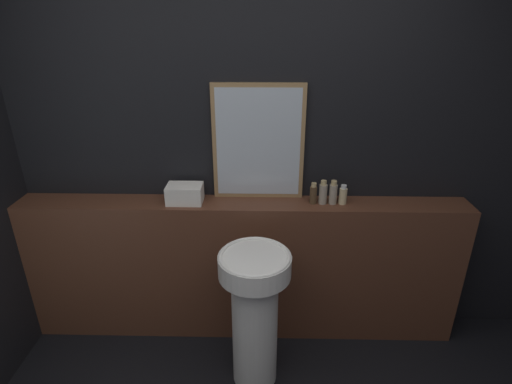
{
  "coord_description": "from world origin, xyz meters",
  "views": [
    {
      "loc": [
        0.14,
        -0.82,
        2.07
      ],
      "look_at": [
        0.09,
        1.34,
        1.12
      ],
      "focal_mm": 28.0,
      "sensor_mm": 36.0,
      "label": 1
    }
  ],
  "objects_px": {
    "body_wash_bottle": "(343,195)",
    "pedestal_sink": "(255,310)",
    "conditioner_bottle": "(323,193)",
    "towel_stack": "(185,194)",
    "mirror": "(258,143)",
    "lotion_bottle": "(333,193)",
    "shampoo_bottle": "(313,194)"
  },
  "relations": [
    {
      "from": "towel_stack",
      "to": "body_wash_bottle",
      "type": "relative_size",
      "value": 1.76
    },
    {
      "from": "conditioner_bottle",
      "to": "towel_stack",
      "type": "bearing_deg",
      "value": 180.0
    },
    {
      "from": "shampoo_bottle",
      "to": "conditioner_bottle",
      "type": "bearing_deg",
      "value": 0.0
    },
    {
      "from": "towel_stack",
      "to": "shampoo_bottle",
      "type": "relative_size",
      "value": 1.61
    },
    {
      "from": "mirror",
      "to": "conditioner_bottle",
      "type": "xyz_separation_m",
      "value": [
        0.4,
        -0.1,
        -0.29
      ]
    },
    {
      "from": "shampoo_bottle",
      "to": "conditioner_bottle",
      "type": "xyz_separation_m",
      "value": [
        0.06,
        0.0,
        0.01
      ]
    },
    {
      "from": "mirror",
      "to": "shampoo_bottle",
      "type": "bearing_deg",
      "value": -15.67
    },
    {
      "from": "pedestal_sink",
      "to": "mirror",
      "type": "relative_size",
      "value": 1.24
    },
    {
      "from": "shampoo_bottle",
      "to": "conditioner_bottle",
      "type": "distance_m",
      "value": 0.06
    },
    {
      "from": "mirror",
      "to": "body_wash_bottle",
      "type": "distance_m",
      "value": 0.62
    },
    {
      "from": "mirror",
      "to": "pedestal_sink",
      "type": "bearing_deg",
      "value": -91.02
    },
    {
      "from": "mirror",
      "to": "towel_stack",
      "type": "height_order",
      "value": "mirror"
    },
    {
      "from": "towel_stack",
      "to": "lotion_bottle",
      "type": "distance_m",
      "value": 0.93
    },
    {
      "from": "towel_stack",
      "to": "lotion_bottle",
      "type": "bearing_deg",
      "value": 0.0
    },
    {
      "from": "towel_stack",
      "to": "lotion_bottle",
      "type": "relative_size",
      "value": 1.44
    },
    {
      "from": "body_wash_bottle",
      "to": "conditioner_bottle",
      "type": "bearing_deg",
      "value": 180.0
    },
    {
      "from": "pedestal_sink",
      "to": "towel_stack",
      "type": "bearing_deg",
      "value": 135.56
    },
    {
      "from": "pedestal_sink",
      "to": "conditioner_bottle",
      "type": "xyz_separation_m",
      "value": [
        0.41,
        0.44,
        0.55
      ]
    },
    {
      "from": "towel_stack",
      "to": "body_wash_bottle",
      "type": "xyz_separation_m",
      "value": [
        0.99,
        -0.0,
        0.0
      ]
    },
    {
      "from": "mirror",
      "to": "conditioner_bottle",
      "type": "distance_m",
      "value": 0.51
    },
    {
      "from": "lotion_bottle",
      "to": "body_wash_bottle",
      "type": "distance_m",
      "value": 0.06
    },
    {
      "from": "towel_stack",
      "to": "conditioner_bottle",
      "type": "xyz_separation_m",
      "value": [
        0.86,
        0.0,
        0.01
      ]
    },
    {
      "from": "mirror",
      "to": "lotion_bottle",
      "type": "height_order",
      "value": "mirror"
    },
    {
      "from": "pedestal_sink",
      "to": "lotion_bottle",
      "type": "bearing_deg",
      "value": 42.75
    },
    {
      "from": "mirror",
      "to": "shampoo_bottle",
      "type": "distance_m",
      "value": 0.47
    },
    {
      "from": "towel_stack",
      "to": "pedestal_sink",
      "type": "bearing_deg",
      "value": -44.44
    },
    {
      "from": "lotion_bottle",
      "to": "mirror",
      "type": "bearing_deg",
      "value": 168.3
    },
    {
      "from": "conditioner_bottle",
      "to": "lotion_bottle",
      "type": "relative_size",
      "value": 1.0
    },
    {
      "from": "towel_stack",
      "to": "mirror",
      "type": "bearing_deg",
      "value": 11.9
    },
    {
      "from": "body_wash_bottle",
      "to": "pedestal_sink",
      "type": "bearing_deg",
      "value": -140.73
    },
    {
      "from": "mirror",
      "to": "lotion_bottle",
      "type": "relative_size",
      "value": 4.71
    },
    {
      "from": "shampoo_bottle",
      "to": "lotion_bottle",
      "type": "relative_size",
      "value": 0.89
    }
  ]
}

